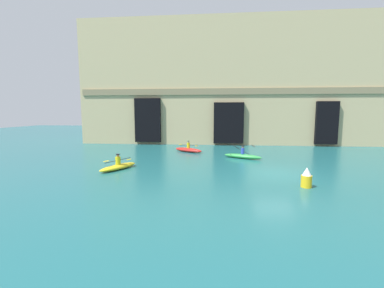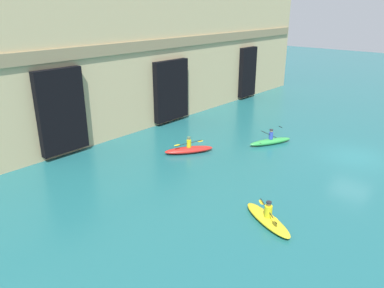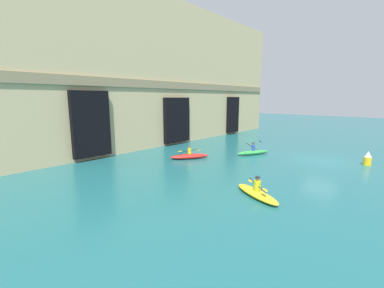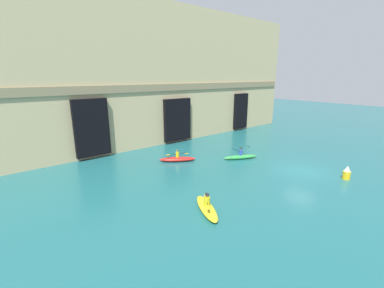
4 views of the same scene
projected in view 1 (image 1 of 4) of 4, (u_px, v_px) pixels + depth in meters
The scene contains 6 objects.
ground_plane at pixel (275, 174), 16.76m from camera, with size 120.00×120.00×0.00m, color #1E6066.
cliff_bluff at pixel (233, 84), 33.91m from camera, with size 38.71×7.41×15.44m.
kayak_red at pixel (188, 150), 25.93m from camera, with size 3.22×2.51×1.14m.
kayak_green at pixel (243, 156), 22.23m from camera, with size 3.31×2.04×1.27m.
kayak_yellow at pixel (118, 166), 17.97m from camera, with size 2.11×3.26×1.10m.
marker_buoy at pixel (307, 178), 13.61m from camera, with size 0.56×0.56×1.09m.
Camera 1 is at (-3.90, -16.83, 3.95)m, focal length 24.00 mm.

